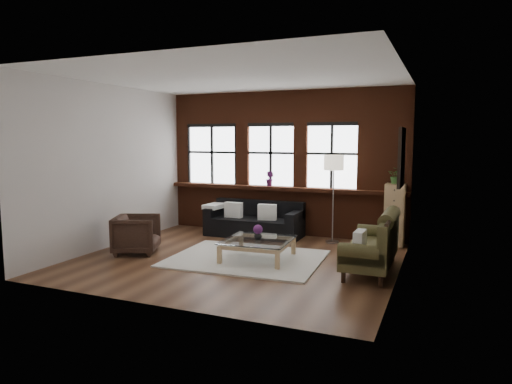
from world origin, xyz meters
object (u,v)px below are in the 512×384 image
at_px(dark_sofa, 254,219).
at_px(drawer_chest, 395,215).
at_px(vintage_settee, 371,242).
at_px(armchair, 137,234).
at_px(coffee_table, 258,250).
at_px(vase, 258,235).
at_px(floor_lamp, 333,196).

xyz_separation_m(dark_sofa, drawer_chest, (2.96, 0.25, 0.24)).
distance_m(vintage_settee, drawer_chest, 2.00).
bearing_deg(armchair, drawer_chest, -84.25).
distance_m(coffee_table, drawer_chest, 3.00).
relative_size(vintage_settee, armchair, 2.28).
relative_size(dark_sofa, vintage_settee, 1.16).
xyz_separation_m(vase, floor_lamp, (0.90, 1.87, 0.53)).
xyz_separation_m(coffee_table, floor_lamp, (0.90, 1.87, 0.80)).
distance_m(drawer_chest, floor_lamp, 1.28).
relative_size(armchair, vase, 5.42).
relative_size(coffee_table, vase, 7.87).
height_order(armchair, floor_lamp, floor_lamp).
bearing_deg(dark_sofa, vase, -65.10).
bearing_deg(dark_sofa, floor_lamp, 1.44).
distance_m(armchair, drawer_chest, 5.07).
distance_m(dark_sofa, floor_lamp, 1.85).
bearing_deg(armchair, dark_sofa, -56.55).
xyz_separation_m(dark_sofa, vase, (0.85, -1.83, 0.07)).
xyz_separation_m(vintage_settee, coffee_table, (-1.94, -0.09, -0.30)).
distance_m(vase, floor_lamp, 2.15).
relative_size(vintage_settee, drawer_chest, 1.45).
height_order(vintage_settee, coffee_table, vintage_settee).
relative_size(vase, floor_lamp, 0.07).
height_order(coffee_table, drawer_chest, drawer_chest).
bearing_deg(drawer_chest, floor_lamp, -170.18).
bearing_deg(drawer_chest, dark_sofa, -175.11).
bearing_deg(vase, armchair, -169.62).
relative_size(coffee_table, floor_lamp, 0.59).
height_order(drawer_chest, floor_lamp, floor_lamp).
xyz_separation_m(dark_sofa, coffee_table, (0.85, -1.83, -0.20)).
xyz_separation_m(vintage_settee, drawer_chest, (0.17, 1.99, 0.14)).
height_order(dark_sofa, coffee_table, dark_sofa).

